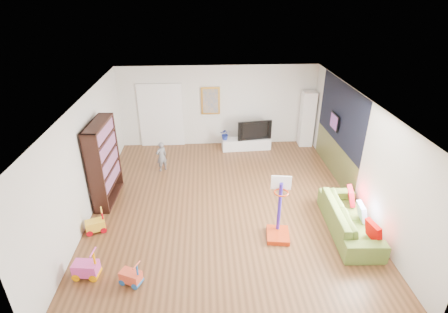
{
  "coord_description": "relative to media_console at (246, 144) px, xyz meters",
  "views": [
    {
      "loc": [
        -0.46,
        -7.37,
        5.05
      ],
      "look_at": [
        0.0,
        0.4,
        1.15
      ],
      "focal_mm": 28.0,
      "sensor_mm": 36.0,
      "label": 1
    }
  ],
  "objects": [
    {
      "name": "floor",
      "position": [
        -0.91,
        -3.23,
        -0.19
      ],
      "size": [
        6.5,
        7.5,
        0.0
      ],
      "primitive_type": "cube",
      "color": "brown",
      "rests_on": "ground"
    },
    {
      "name": "ceiling",
      "position": [
        -0.91,
        -3.23,
        2.51
      ],
      "size": [
        6.5,
        7.5,
        0.0
      ],
      "primitive_type": "cube",
      "color": "white",
      "rests_on": "ground"
    },
    {
      "name": "wall_back",
      "position": [
        -0.91,
        0.52,
        1.16
      ],
      "size": [
        6.5,
        0.0,
        2.7
      ],
      "primitive_type": "cube",
      "color": "silver",
      "rests_on": "ground"
    },
    {
      "name": "wall_front",
      "position": [
        -0.91,
        -6.98,
        1.16
      ],
      "size": [
        6.5,
        0.0,
        2.7
      ],
      "primitive_type": "cube",
      "color": "white",
      "rests_on": "ground"
    },
    {
      "name": "wall_left",
      "position": [
        -4.16,
        -3.23,
        1.16
      ],
      "size": [
        0.0,
        7.5,
        2.7
      ],
      "primitive_type": "cube",
      "color": "silver",
      "rests_on": "ground"
    },
    {
      "name": "wall_right",
      "position": [
        2.34,
        -3.23,
        1.16
      ],
      "size": [
        0.0,
        7.5,
        2.7
      ],
      "primitive_type": "cube",
      "color": "silver",
      "rests_on": "ground"
    },
    {
      "name": "navy_accent",
      "position": [
        2.32,
        -1.83,
        1.66
      ],
      "size": [
        0.01,
        3.2,
        1.7
      ],
      "primitive_type": "cube",
      "color": "black",
      "rests_on": "wall_right"
    },
    {
      "name": "olive_wainscot",
      "position": [
        2.32,
        -1.83,
        0.31
      ],
      "size": [
        0.01,
        3.2,
        1.0
      ],
      "primitive_type": "cube",
      "color": "brown",
      "rests_on": "wall_right"
    },
    {
      "name": "doorway",
      "position": [
        -2.81,
        0.48,
        0.86
      ],
      "size": [
        1.45,
        0.06,
        2.1
      ],
      "primitive_type": "cube",
      "color": "white",
      "rests_on": "ground"
    },
    {
      "name": "painting_back",
      "position": [
        -1.16,
        0.48,
        1.36
      ],
      "size": [
        0.62,
        0.06,
        0.92
      ],
      "primitive_type": "cube",
      "color": "gold",
      "rests_on": "wall_back"
    },
    {
      "name": "artwork_right",
      "position": [
        2.26,
        -1.63,
        1.36
      ],
      "size": [
        0.04,
        0.56,
        0.46
      ],
      "primitive_type": "cube",
      "color": "#7F3F8C",
      "rests_on": "wall_right"
    },
    {
      "name": "media_console",
      "position": [
        0.0,
        0.0,
        0.0
      ],
      "size": [
        1.64,
        0.5,
        0.38
      ],
      "primitive_type": "cube",
      "rotation": [
        0.0,
        0.0,
        0.06
      ],
      "color": "silver",
      "rests_on": "ground"
    },
    {
      "name": "tall_cabinet",
      "position": [
        2.06,
        0.24,
        0.75
      ],
      "size": [
        0.46,
        0.46,
        1.87
      ],
      "primitive_type": "cube",
      "rotation": [
        0.0,
        0.0,
        -0.05
      ],
      "color": "white",
      "rests_on": "ground"
    },
    {
      "name": "bookshelf",
      "position": [
        -3.89,
        -2.77,
        0.86
      ],
      "size": [
        0.44,
        1.45,
        2.09
      ],
      "primitive_type": "cube",
      "rotation": [
        0.0,
        0.0,
        -0.04
      ],
      "color": "black",
      "rests_on": "ground"
    },
    {
      "name": "sofa",
      "position": [
        1.8,
        -4.45,
        0.13
      ],
      "size": [
        0.97,
        2.25,
        0.65
      ],
      "primitive_type": "imported",
      "rotation": [
        0.0,
        0.0,
        1.52
      ],
      "color": "#5A732B",
      "rests_on": "ground"
    },
    {
      "name": "basketball_hoop",
      "position": [
        0.18,
        -4.58,
        0.53
      ],
      "size": [
        0.57,
        0.66,
        1.43
      ],
      "primitive_type": "cube",
      "rotation": [
        0.0,
        0.0,
        -0.14
      ],
      "color": "#B62F0D",
      "rests_on": "ground"
    },
    {
      "name": "ride_on_yellow",
      "position": [
        -3.87,
        -4.15,
        0.09
      ],
      "size": [
        0.48,
        0.38,
        0.55
      ],
      "primitive_type": "cube",
      "rotation": [
        0.0,
        0.0,
        0.34
      ],
      "color": "yellow",
      "rests_on": "ground"
    },
    {
      "name": "ride_on_orange",
      "position": [
        -2.81,
        -5.73,
        0.07
      ],
      "size": [
        0.45,
        0.38,
        0.51
      ],
      "primitive_type": "cube",
      "rotation": [
        0.0,
        0.0,
        -0.42
      ],
      "color": "#E24A2F",
      "rests_on": "ground"
    },
    {
      "name": "ride_on_pink",
      "position": [
        -3.69,
        -5.5,
        0.12
      ],
      "size": [
        0.49,
        0.34,
        0.62
      ],
      "primitive_type": "cube",
      "rotation": [
        0.0,
        0.0,
        -0.11
      ],
      "color": "#DA41A2",
      "rests_on": "ground"
    },
    {
      "name": "child",
      "position": [
        -2.67,
        -1.34,
        0.27
      ],
      "size": [
        0.4,
        0.37,
        0.91
      ],
      "primitive_type": "imported",
      "rotation": [
        0.0,
        0.0,
        3.74
      ],
      "color": "slate",
      "rests_on": "ground"
    },
    {
      "name": "tv",
      "position": [
        0.24,
        0.0,
        0.52
      ],
      "size": [
        1.14,
        0.31,
        0.65
      ],
      "primitive_type": "imported",
      "rotation": [
        0.0,
        0.0,
        0.15
      ],
      "color": "black",
      "rests_on": "media_console"
    },
    {
      "name": "vase_plant",
      "position": [
        -0.71,
        -0.03,
        0.38
      ],
      "size": [
        0.35,
        0.31,
        0.38
      ],
      "primitive_type": "imported",
      "rotation": [
        0.0,
        0.0,
        -0.04
      ],
      "color": "navy",
      "rests_on": "media_console"
    },
    {
      "name": "pillow_left",
      "position": [
        2.0,
        -5.12,
        0.32
      ],
      "size": [
        0.19,
        0.43,
        0.41
      ],
      "primitive_type": "cube",
      "rotation": [
        0.0,
        0.0,
        0.2
      ],
      "color": "#B00400",
      "rests_on": "sofa"
    },
    {
      "name": "pillow_center",
      "position": [
        2.04,
        -4.45,
        0.32
      ],
      "size": [
        0.14,
        0.4,
        0.39
      ],
      "primitive_type": "cube",
      "rotation": [
        0.0,
        0.0,
        -0.1
      ],
      "color": "white",
      "rests_on": "sofa"
    },
    {
      "name": "pillow_right",
      "position": [
        2.05,
        -3.81,
        0.32
      ],
      "size": [
        0.2,
        0.42,
        0.41
      ],
      "primitive_type": "cube",
      "rotation": [
        0.0,
        0.0,
        -0.25
      ],
      "color": "red",
      "rests_on": "sofa"
    }
  ]
}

